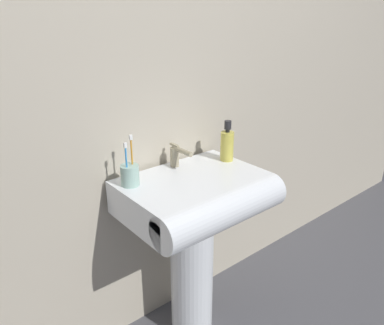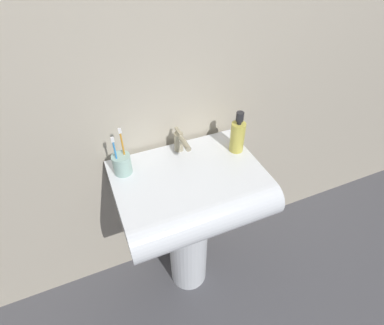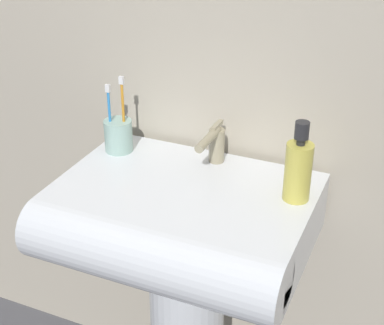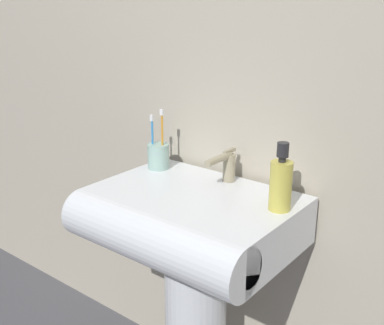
{
  "view_description": "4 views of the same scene",
  "coord_description": "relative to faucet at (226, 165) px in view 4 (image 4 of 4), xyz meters",
  "views": [
    {
      "loc": [
        -0.92,
        -1.11,
        1.47
      ],
      "look_at": [
        -0.02,
        -0.03,
        0.91
      ],
      "focal_mm": 35.0,
      "sensor_mm": 36.0,
      "label": 1
    },
    {
      "loc": [
        -0.32,
        -0.83,
        1.66
      ],
      "look_at": [
        0.01,
        -0.02,
        0.89
      ],
      "focal_mm": 28.0,
      "sensor_mm": 36.0,
      "label": 2
    },
    {
      "loc": [
        0.5,
        -1.1,
        1.53
      ],
      "look_at": [
        0.0,
        0.02,
        0.88
      ],
      "focal_mm": 55.0,
      "sensor_mm": 36.0,
      "label": 3
    },
    {
      "loc": [
        0.81,
        -1.05,
        1.37
      ],
      "look_at": [
        -0.03,
        0.02,
        0.91
      ],
      "focal_mm": 45.0,
      "sensor_mm": 36.0,
      "label": 4
    }
  ],
  "objects": [
    {
      "name": "wall_back",
      "position": [
        -0.02,
        0.11,
        0.32
      ],
      "size": [
        5.0,
        0.05,
        2.4
      ],
      "primitive_type": "cube",
      "color": "#B7AD99",
      "rests_on": "ground"
    },
    {
      "name": "sink_basin",
      "position": [
        -0.02,
        -0.18,
        -0.13
      ],
      "size": [
        0.6,
        0.46,
        0.15
      ],
      "color": "white",
      "rests_on": "sink_pedestal"
    },
    {
      "name": "faucet",
      "position": [
        0.0,
        0.0,
        0.0
      ],
      "size": [
        0.04,
        0.15,
        0.11
      ],
      "color": "tan",
      "rests_on": "sink_basin"
    },
    {
      "name": "toothbrush_cup",
      "position": [
        -0.26,
        -0.03,
        -0.01
      ],
      "size": [
        0.07,
        0.07,
        0.21
      ],
      "color": "#99BFB2",
      "rests_on": "sink_basin"
    },
    {
      "name": "soap_bottle",
      "position": [
        0.23,
        -0.08,
        0.02
      ],
      "size": [
        0.06,
        0.06,
        0.19
      ],
      "color": "gold",
      "rests_on": "sink_basin"
    }
  ]
}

